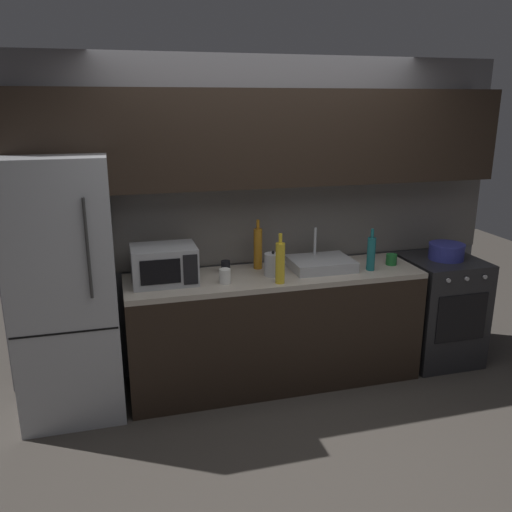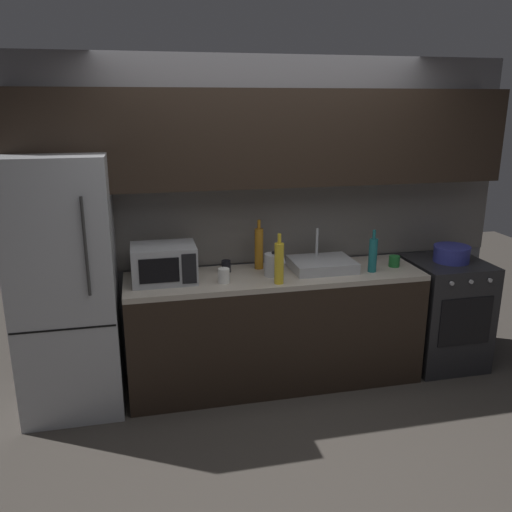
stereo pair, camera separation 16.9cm
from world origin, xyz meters
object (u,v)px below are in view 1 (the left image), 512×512
(refrigerator, at_px, (66,289))
(cooking_pot, at_px, (446,251))
(microwave, at_px, (164,264))
(mug_white, at_px, (225,276))
(wine_bottle_yellow, at_px, (280,262))
(mug_green, at_px, (391,259))
(wine_bottle_amber, at_px, (258,248))
(kettle, at_px, (273,264))
(wine_bottle_teal, at_px, (371,253))
(oven_range, at_px, (439,310))
(mug_dark, at_px, (226,267))

(refrigerator, bearing_deg, cooking_pot, 0.00)
(microwave, bearing_deg, mug_white, -17.78)
(refrigerator, xyz_separation_m, wine_bottle_yellow, (1.48, -0.21, 0.14))
(mug_green, bearing_deg, wine_bottle_amber, 169.86)
(kettle, bearing_deg, mug_green, 0.45)
(wine_bottle_teal, relative_size, mug_green, 3.79)
(microwave, height_order, wine_bottle_amber, wine_bottle_amber)
(mug_green, distance_m, mug_white, 1.38)
(refrigerator, height_order, oven_range, refrigerator)
(wine_bottle_teal, bearing_deg, mug_dark, 167.78)
(cooking_pot, bearing_deg, kettle, -178.83)
(wine_bottle_amber, xyz_separation_m, wine_bottle_yellow, (0.06, -0.38, -0.01))
(wine_bottle_amber, relative_size, mug_green, 4.49)
(wine_bottle_amber, relative_size, cooking_pot, 1.34)
(refrigerator, xyz_separation_m, oven_range, (2.98, -0.00, -0.47))
(oven_range, relative_size, mug_white, 8.39)
(mug_dark, bearing_deg, oven_range, -4.15)
(microwave, relative_size, wine_bottle_yellow, 1.25)
(wine_bottle_teal, height_order, wine_bottle_yellow, wine_bottle_yellow)
(wine_bottle_yellow, bearing_deg, mug_white, 165.64)
(mug_green, bearing_deg, mug_dark, 173.34)
(refrigerator, xyz_separation_m, wine_bottle_amber, (1.42, 0.17, 0.15))
(cooking_pot, bearing_deg, refrigerator, -180.00)
(microwave, xyz_separation_m, kettle, (0.80, -0.05, -0.05))
(refrigerator, distance_m, mug_dark, 1.16)
(wine_bottle_teal, relative_size, wine_bottle_amber, 0.84)
(mug_dark, distance_m, mug_white, 0.25)
(refrigerator, distance_m, wine_bottle_amber, 1.44)
(wine_bottle_teal, distance_m, cooking_pot, 0.76)
(microwave, xyz_separation_m, wine_bottle_amber, (0.74, 0.15, 0.03))
(refrigerator, relative_size, kettle, 9.54)
(mug_white, height_order, cooking_pot, cooking_pot)
(oven_range, distance_m, wine_bottle_amber, 1.69)
(refrigerator, distance_m, cooking_pot, 3.00)
(refrigerator, relative_size, microwave, 3.99)
(oven_range, height_order, mug_dark, mug_dark)
(refrigerator, relative_size, mug_dark, 19.94)
(oven_range, xyz_separation_m, kettle, (-1.50, -0.03, 0.53))
(wine_bottle_yellow, relative_size, cooking_pot, 1.26)
(microwave, distance_m, wine_bottle_yellow, 0.83)
(wine_bottle_teal, relative_size, wine_bottle_yellow, 0.90)
(kettle, bearing_deg, cooking_pot, 1.17)
(wine_bottle_amber, distance_m, mug_dark, 0.29)
(wine_bottle_amber, bearing_deg, wine_bottle_yellow, -80.96)
(kettle, distance_m, mug_dark, 0.37)
(wine_bottle_teal, bearing_deg, wine_bottle_amber, 161.87)
(kettle, relative_size, wine_bottle_teal, 0.58)
(wine_bottle_teal, xyz_separation_m, mug_green, (0.23, 0.08, -0.09))
(wine_bottle_teal, relative_size, mug_dark, 3.57)
(oven_range, bearing_deg, microwave, 179.51)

